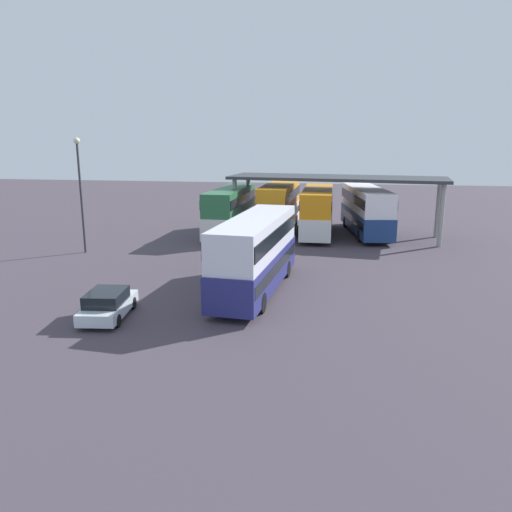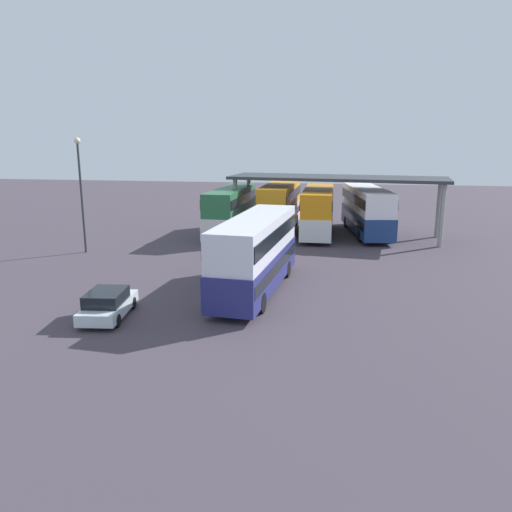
# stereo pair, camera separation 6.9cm
# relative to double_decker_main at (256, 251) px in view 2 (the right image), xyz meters

# --- Properties ---
(ground_plane) EXTENTS (140.00, 140.00, 0.00)m
(ground_plane) POSITION_rel_double_decker_main_xyz_m (-0.61, -2.51, -2.27)
(ground_plane) COLOR #443B45
(double_decker_main) EXTENTS (3.36, 10.82, 4.13)m
(double_decker_main) POSITION_rel_double_decker_main_xyz_m (0.00, 0.00, 0.00)
(double_decker_main) COLOR navy
(double_decker_main) RESTS_ON ground_plane
(parked_hatchback) EXTENTS (2.18, 4.14, 1.35)m
(parked_hatchback) POSITION_rel_double_decker_main_xyz_m (-6.18, -5.26, -1.59)
(parked_hatchback) COLOR silver
(parked_hatchback) RESTS_ON ground_plane
(double_decker_near_canopy) EXTENTS (2.74, 10.20, 4.03)m
(double_decker_near_canopy) POSITION_rel_double_decker_main_xyz_m (-4.86, 15.93, -0.05)
(double_decker_near_canopy) COLOR silver
(double_decker_near_canopy) RESTS_ON ground_plane
(double_decker_mid_row) EXTENTS (2.84, 10.60, 4.24)m
(double_decker_mid_row) POSITION_rel_double_decker_main_xyz_m (-0.87, 18.44, 0.06)
(double_decker_mid_row) COLOR white
(double_decker_mid_row) RESTS_ON ground_plane
(double_decker_far_right) EXTENTS (2.59, 10.32, 4.00)m
(double_decker_far_right) POSITION_rel_double_decker_main_xyz_m (2.60, 17.06, -0.06)
(double_decker_far_right) COLOR silver
(double_decker_far_right) RESTS_ON ground_plane
(double_decker_end_of_row) EXTENTS (4.22, 11.24, 4.07)m
(double_decker_end_of_row) POSITION_rel_double_decker_main_xyz_m (6.76, 18.08, -0.03)
(double_decker_end_of_row) COLOR navy
(double_decker_end_of_row) RESTS_ON ground_plane
(depot_canopy) EXTENTS (18.37, 7.20, 5.10)m
(depot_canopy) POSITION_rel_double_decker_main_xyz_m (4.14, 16.66, 2.46)
(depot_canopy) COLOR #33353A
(depot_canopy) RESTS_ON ground_plane
(lamppost_tall) EXTENTS (0.44, 0.44, 8.28)m
(lamppost_tall) POSITION_rel_double_decker_main_xyz_m (-14.00, 7.44, 2.90)
(lamppost_tall) COLOR #33353A
(lamppost_tall) RESTS_ON ground_plane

